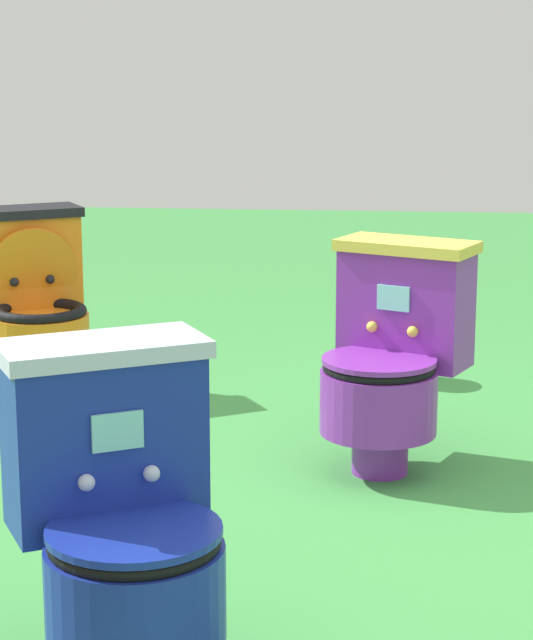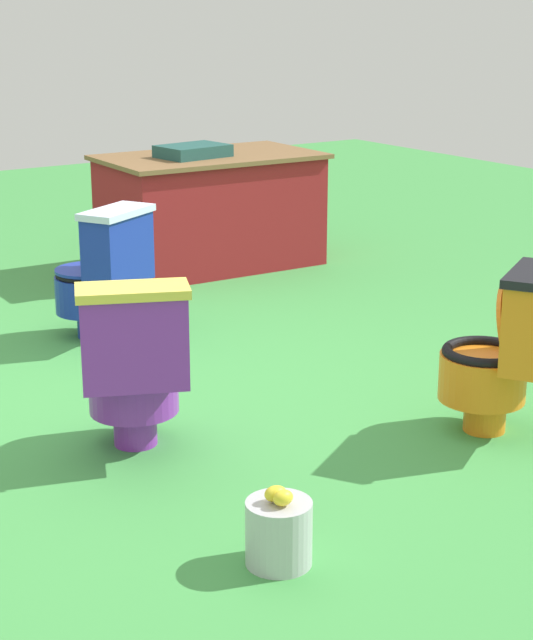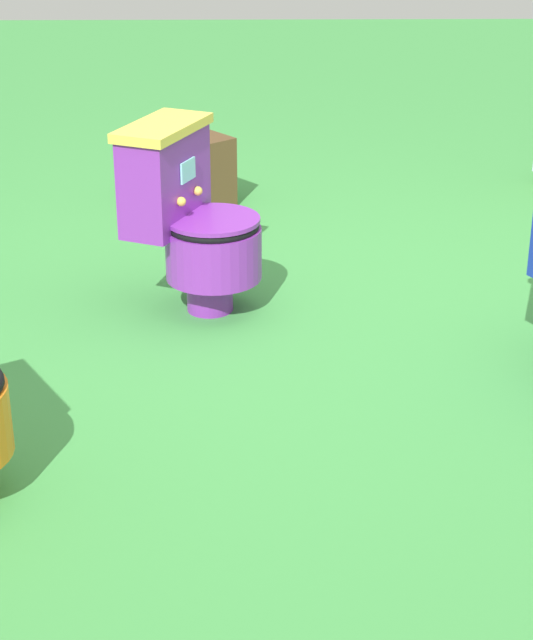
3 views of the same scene
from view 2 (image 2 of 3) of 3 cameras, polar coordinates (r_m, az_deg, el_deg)
name	(u,v)px [view 2 (image 2 of 3)]	position (r m, az deg, el deg)	size (l,w,h in m)	color
ground	(108,407)	(4.91, -8.48, -4.61)	(14.00, 14.00, 0.00)	#429947
toilet_orange	(506,350)	(4.55, 12.71, -1.58)	(0.60, 0.63, 0.73)	orange
toilet_blue	(102,272)	(5.79, -8.80, 2.53)	(0.59, 0.63, 0.73)	#192D9E
toilet_purple	(134,365)	(4.30, -7.11, -2.42)	(0.57, 0.61, 0.73)	purple
vendor_table	(210,210)	(7.36, -3.03, 5.91)	(1.49, 0.91, 0.85)	maroon
lemon_bucket	(279,531)	(3.53, 0.66, -11.22)	(0.22, 0.22, 0.28)	#B7B7BF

